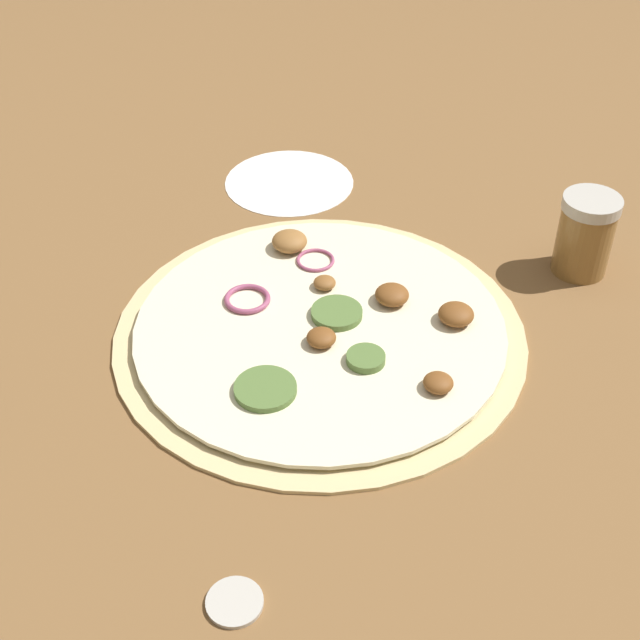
% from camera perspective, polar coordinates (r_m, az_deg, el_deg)
% --- Properties ---
extents(ground_plane, '(3.00, 3.00, 0.00)m').
position_cam_1_polar(ground_plane, '(0.82, 0.00, -0.94)').
color(ground_plane, brown).
extents(pizza, '(0.38, 0.38, 0.03)m').
position_cam_1_polar(pizza, '(0.82, 0.11, -0.54)').
color(pizza, beige).
rests_on(pizza, ground_plane).
extents(spice_jar, '(0.06, 0.06, 0.08)m').
position_cam_1_polar(spice_jar, '(0.92, 16.61, 5.27)').
color(spice_jar, olive).
rests_on(spice_jar, ground_plane).
extents(loose_cap, '(0.04, 0.04, 0.01)m').
position_cam_1_polar(loose_cap, '(0.64, -5.50, -17.45)').
color(loose_cap, beige).
rests_on(loose_cap, ground_plane).
extents(flour_patch, '(0.15, 0.15, 0.00)m').
position_cam_1_polar(flour_patch, '(1.05, -1.98, 8.83)').
color(flour_patch, white).
rests_on(flour_patch, ground_plane).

